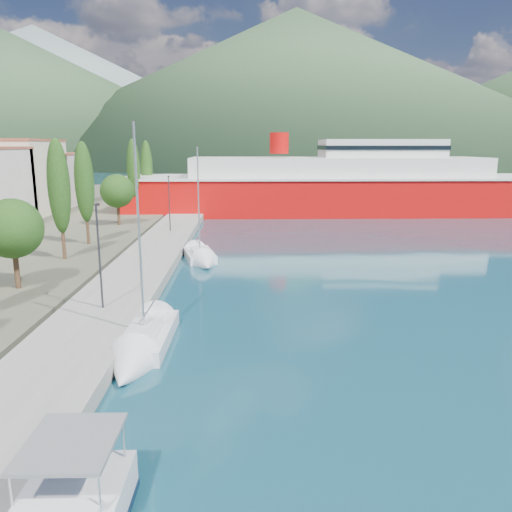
{
  "coord_description": "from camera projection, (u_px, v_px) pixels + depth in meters",
  "views": [
    {
      "loc": [
        -0.65,
        -15.58,
        10.03
      ],
      "look_at": [
        0.0,
        14.0,
        3.5
      ],
      "focal_mm": 35.0,
      "sensor_mm": 36.0,
      "label": 1
    }
  ],
  "objects": [
    {
      "name": "quay",
      "position": [
        148.0,
        262.0,
        42.49
      ],
      "size": [
        5.0,
        88.0,
        0.8
      ],
      "primitive_type": "cube",
      "color": "gray",
      "rests_on": "ground"
    },
    {
      "name": "sailboat_mid",
      "position": [
        202.0,
        260.0,
        43.58
      ],
      "size": [
        4.08,
        7.77,
        10.91
      ],
      "color": "silver",
      "rests_on": "ground"
    },
    {
      "name": "hills_far",
      "position": [
        359.0,
        90.0,
        607.74
      ],
      "size": [
        1480.0,
        900.0,
        180.0
      ],
      "color": "slate",
      "rests_on": "ground"
    },
    {
      "name": "hills_near",
      "position": [
        376.0,
        93.0,
        372.56
      ],
      "size": [
        1010.0,
        520.0,
        115.0
      ],
      "color": "#345031",
      "rests_on": "ground"
    },
    {
      "name": "sailboat_near",
      "position": [
        137.0,
        353.0,
        23.9
      ],
      "size": [
        2.67,
        8.5,
        12.15
      ],
      "color": "silver",
      "rests_on": "ground"
    },
    {
      "name": "ferry",
      "position": [
        338.0,
        188.0,
        75.84
      ],
      "size": [
        63.75,
        13.8,
        12.65
      ],
      "color": "red",
      "rests_on": "ground"
    },
    {
      "name": "ground",
      "position": [
        247.0,
        184.0,
        134.54
      ],
      "size": [
        1400.0,
        1400.0,
        0.0
      ],
      "primitive_type": "plane",
      "color": "#154554"
    },
    {
      "name": "tree_row",
      "position": [
        81.0,
        191.0,
        46.29
      ],
      "size": [
        4.0,
        62.57,
        10.35
      ],
      "color": "#47301E",
      "rests_on": "land_strip"
    },
    {
      "name": "lamp_posts",
      "position": [
        108.0,
        247.0,
        30.18
      ],
      "size": [
        0.15,
        49.28,
        6.06
      ],
      "color": "#2D2D33",
      "rests_on": "quay"
    }
  ]
}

